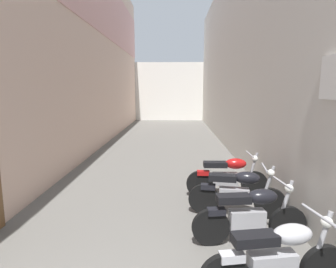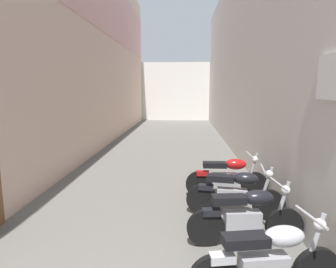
{
  "view_description": "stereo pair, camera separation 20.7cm",
  "coord_description": "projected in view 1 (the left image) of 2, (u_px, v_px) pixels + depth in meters",
  "views": [
    {
      "loc": [
        0.49,
        -0.69,
        2.44
      ],
      "look_at": [
        0.32,
        5.91,
        1.37
      ],
      "focal_mm": 29.76,
      "sensor_mm": 36.0,
      "label": 1
    },
    {
      "loc": [
        0.7,
        -0.68,
        2.44
      ],
      "look_at": [
        0.32,
        5.91,
        1.37
      ],
      "focal_mm": 29.76,
      "sensor_mm": 36.0,
      "label": 2
    }
  ],
  "objects": [
    {
      "name": "motorcycle_second",
      "position": [
        277.0,
        257.0,
        3.24
      ],
      "size": [
        1.84,
        0.58,
        1.04
      ],
      "color": "black",
      "rests_on": "ground"
    },
    {
      "name": "building_right",
      "position": [
        235.0,
        55.0,
        10.83
      ],
      "size": [
        0.45,
        21.12,
        7.47
      ],
      "color": "beige",
      "rests_on": "ground"
    },
    {
      "name": "motorcycle_fifth",
      "position": [
        228.0,
        176.0,
        6.31
      ],
      "size": [
        1.85,
        0.58,
        1.04
      ],
      "color": "black",
      "rests_on": "ground"
    },
    {
      "name": "building_left",
      "position": [
        91.0,
        41.0,
        10.85
      ],
      "size": [
        0.45,
        21.12,
        8.47
      ],
      "color": "beige",
      "rests_on": "ground"
    },
    {
      "name": "building_far_end",
      "position": [
        169.0,
        92.0,
        22.55
      ],
      "size": [
        8.26,
        2.0,
        4.46
      ],
      "primitive_type": "cube",
      "color": "silver",
      "rests_on": "ground"
    },
    {
      "name": "motorcycle_fourth",
      "position": [
        237.0,
        191.0,
        5.34
      ],
      "size": [
        1.84,
        0.58,
        1.04
      ],
      "color": "black",
      "rests_on": "ground"
    },
    {
      "name": "motorcycle_third",
      "position": [
        251.0,
        214.0,
        4.38
      ],
      "size": [
        1.85,
        0.58,
        1.04
      ],
      "color": "black",
      "rests_on": "ground"
    },
    {
      "name": "ground_plane",
      "position": [
        161.0,
        161.0,
        9.53
      ],
      "size": [
        37.12,
        37.12,
        0.0
      ],
      "primitive_type": "plane",
      "color": "#66635E"
    }
  ]
}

